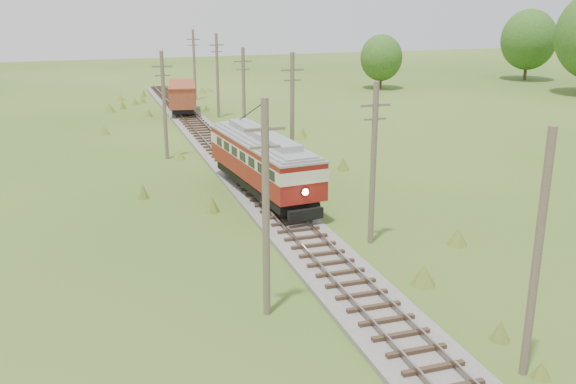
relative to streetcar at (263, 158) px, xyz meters
name	(u,v)px	position (x,y,z in m)	size (l,w,h in m)	color
railbed_main	(239,170)	(0.00, 6.70, -2.53)	(3.60, 96.00, 0.57)	#605B54
streetcar	(263,158)	(0.00, 0.00, 0.00)	(4.24, 13.03, 5.90)	black
gondola	(182,95)	(0.00, 32.69, -0.60)	(4.16, 9.03, 2.89)	black
gravel_pile	(251,129)	(4.51, 20.07, -2.21)	(2.98, 3.16, 1.08)	gray
utility_pole_r_1	(537,257)	(3.10, -22.30, 1.68)	(0.30, 0.30, 8.80)	brown
utility_pole_r_2	(373,163)	(3.30, -9.30, 1.70)	(1.60, 0.30, 8.60)	brown
utility_pole_r_3	(292,116)	(3.20, 3.70, 1.91)	(1.60, 0.30, 9.00)	brown
utility_pole_r_4	(244,94)	(3.00, 16.70, 1.60)	(1.60, 0.30, 8.40)	brown
utility_pole_r_5	(217,75)	(3.40, 29.70, 1.86)	(1.60, 0.30, 8.90)	brown
utility_pole_r_6	(194,64)	(3.20, 42.70, 1.75)	(1.60, 0.30, 8.70)	brown
utility_pole_l_a	(266,208)	(-4.20, -15.30, 1.91)	(1.60, 0.30, 9.00)	brown
utility_pole_l_b	(164,104)	(-4.50, 12.70, 1.70)	(1.60, 0.30, 8.60)	brown
tree_right_5	(529,40)	(56.00, 46.70, 3.47)	(8.40, 8.40, 10.82)	#38281C
tree_mid_b	(381,58)	(30.00, 44.70, 1.61)	(5.88, 5.88, 7.57)	#38281C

